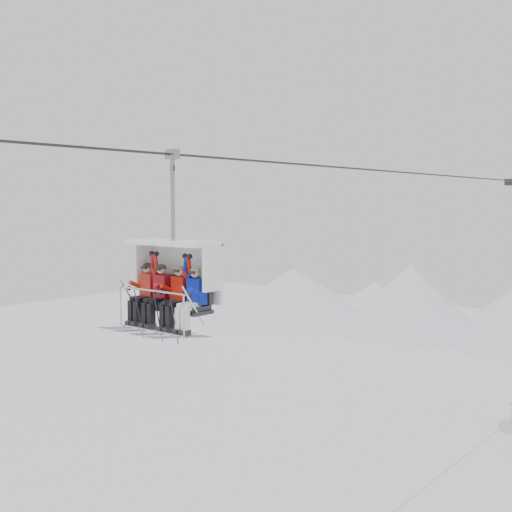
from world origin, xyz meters
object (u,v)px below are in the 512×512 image
Objects in this scene: skier_center_left at (159,293)px; skier_far_right at (193,298)px; chairlift_carrier at (177,273)px; skier_far_left at (145,291)px; skier_center_right at (177,296)px.

skier_center_left and skier_far_right have the same top height.
skier_far_left is at bearing -158.48° from chairlift_carrier.
skier_far_left is 1.08m from skier_center_right.
skier_center_right is 0.49m from skier_far_right.
chairlift_carrier is 0.63m from skier_center_right.
skier_center_right is 1.00× the size of skier_far_right.
skier_center_left is at bearing 180.00° from skier_far_right.
skier_far_left is 1.00× the size of skier_center_left.
skier_center_left is (0.48, 0.00, 0.00)m from skier_far_left.
skier_center_left is 1.00× the size of skier_far_right.
skier_far_right is at bearing 0.00° from skier_center_right.
chairlift_carrier reaches higher than skier_center_left.
skier_far_right is (0.79, -0.30, -0.46)m from chairlift_carrier.
skier_far_left and skier_center_right have the same top height.
chairlift_carrier is 2.36× the size of skier_far_right.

